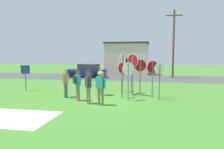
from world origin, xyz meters
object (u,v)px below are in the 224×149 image
(person_with_sunhat, at_px, (100,86))
(info_panel_leftmost, at_px, (25,73))
(stop_sign_rear_left, at_px, (159,75))
(stop_sign_tallest, at_px, (123,73))
(stop_sign_low_front, at_px, (140,71))
(person_on_left, at_px, (88,85))
(utility_pole, at_px, (173,42))
(stop_sign_leaning_left, at_px, (128,74))
(person_in_dark_shirt, at_px, (77,83))
(stop_sign_rear_right, at_px, (152,72))
(person_in_teal, at_px, (66,81))
(person_near_signs, at_px, (101,79))
(stop_sign_leaning_right, at_px, (123,66))
(stop_sign_far_back, at_px, (132,71))
(stop_sign_center_cluster, at_px, (133,67))
(parked_car_on_street, at_px, (87,71))
(stop_sign_nearest, at_px, (122,74))

(person_with_sunhat, xyz_separation_m, info_panel_leftmost, (-6.29, 3.19, 0.27))
(stop_sign_rear_left, height_order, stop_sign_tallest, stop_sign_rear_left)
(stop_sign_low_front, bearing_deg, person_on_left, -132.16)
(utility_pole, distance_m, info_panel_leftmost, 15.77)
(stop_sign_leaning_left, bearing_deg, person_in_dark_shirt, -167.56)
(stop_sign_rear_right, height_order, person_in_teal, stop_sign_rear_right)
(stop_sign_rear_left, bearing_deg, person_with_sunhat, -148.25)
(person_in_dark_shirt, bearing_deg, stop_sign_low_front, 33.91)
(stop_sign_leaning_left, bearing_deg, person_near_signs, 148.18)
(stop_sign_tallest, height_order, info_panel_leftmost, stop_sign_tallest)
(person_in_dark_shirt, relative_size, info_panel_leftmost, 0.96)
(person_in_teal, relative_size, person_on_left, 1.00)
(stop_sign_leaning_right, distance_m, stop_sign_far_back, 0.69)
(utility_pole, relative_size, stop_sign_low_front, 3.27)
(stop_sign_center_cluster, bearing_deg, utility_pole, 72.52)
(stop_sign_low_front, relative_size, person_in_dark_shirt, 1.31)
(parked_car_on_street, bearing_deg, utility_pole, 8.99)
(utility_pole, height_order, person_in_dark_shirt, utility_pole)
(person_near_signs, bearing_deg, stop_sign_leaning_left, -31.82)
(stop_sign_leaning_right, distance_m, person_in_teal, 3.70)
(stop_sign_rear_left, height_order, person_with_sunhat, stop_sign_rear_left)
(utility_pole, distance_m, stop_sign_leaning_right, 11.81)
(utility_pole, bearing_deg, parked_car_on_street, -171.01)
(stop_sign_leaning_right, xyz_separation_m, info_panel_leftmost, (-6.99, 0.07, -0.58))
(stop_sign_far_back, bearing_deg, info_panel_leftmost, -178.72)
(stop_sign_leaning_right, bearing_deg, stop_sign_rear_left, -29.62)
(stop_sign_leaning_left, distance_m, stop_sign_leaning_right, 1.86)
(person_in_teal, bearing_deg, person_on_left, -35.24)
(stop_sign_rear_left, bearing_deg, person_on_left, -156.14)
(stop_sign_far_back, bearing_deg, utility_pole, 70.93)
(stop_sign_leaning_left, height_order, person_in_dark_shirt, stop_sign_leaning_left)
(stop_sign_nearest, xyz_separation_m, stop_sign_tallest, (-0.20, 1.96, -0.12))
(stop_sign_rear_left, xyz_separation_m, stop_sign_leaning_left, (-1.72, -0.46, 0.07))
(person_near_signs, xyz_separation_m, person_in_dark_shirt, (-0.94, -1.73, 0.00))
(person_with_sunhat, bearing_deg, person_on_left, 163.51)
(stop_sign_nearest, relative_size, stop_sign_leaning_right, 0.80)
(parked_car_on_street, relative_size, person_on_left, 2.48)
(stop_sign_center_cluster, xyz_separation_m, info_panel_leftmost, (-7.66, 0.49, -0.56))
(person_on_left, bearing_deg, person_in_dark_shirt, 145.06)
(stop_sign_leaning_right, distance_m, person_on_left, 3.34)
(parked_car_on_street, relative_size, stop_sign_nearest, 2.04)
(stop_sign_rear_left, relative_size, stop_sign_nearest, 1.00)
(stop_sign_leaning_left, xyz_separation_m, stop_sign_low_front, (0.58, 1.64, 0.09))
(person_in_teal, distance_m, info_panel_leftmost, 4.15)
(stop_sign_center_cluster, relative_size, person_near_signs, 1.51)
(stop_sign_center_cluster, height_order, person_in_teal, stop_sign_center_cluster)
(stop_sign_center_cluster, relative_size, stop_sign_low_front, 1.15)
(parked_car_on_street, relative_size, stop_sign_leaning_left, 2.00)
(utility_pole, distance_m, parked_car_on_street, 10.20)
(stop_sign_rear_left, distance_m, stop_sign_tallest, 3.17)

